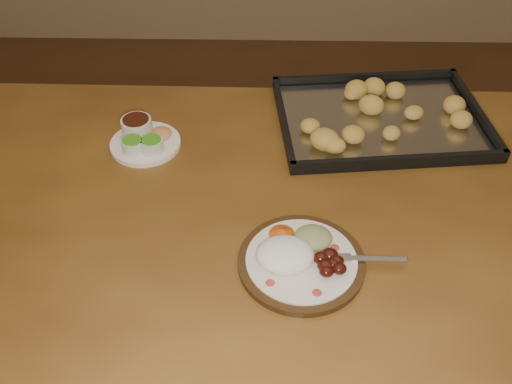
{
  "coord_description": "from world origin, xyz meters",
  "views": [
    {
      "loc": [
        -0.14,
        -1.05,
        1.59
      ],
      "look_at": [
        -0.16,
        -0.15,
        0.77
      ],
      "focal_mm": 40.0,
      "sensor_mm": 36.0,
      "label": 1
    }
  ],
  "objects": [
    {
      "name": "condiment_saucer",
      "position": [
        -0.43,
        0.03,
        0.77
      ],
      "size": [
        0.17,
        0.17,
        0.06
      ],
      "rotation": [
        0.0,
        0.0,
        0.35
      ],
      "color": "white",
      "rests_on": "dining_table"
    },
    {
      "name": "baking_tray",
      "position": [
        0.15,
        0.14,
        0.77
      ],
      "size": [
        0.54,
        0.42,
        0.05
      ],
      "rotation": [
        0.0,
        0.0,
        0.11
      ],
      "color": "black",
      "rests_on": "dining_table"
    },
    {
      "name": "dining_table",
      "position": [
        -0.14,
        -0.16,
        0.65
      ],
      "size": [
        1.51,
        0.92,
        0.75
      ],
      "rotation": [
        0.0,
        0.0,
        -0.01
      ],
      "color": "brown",
      "rests_on": "ground"
    },
    {
      "name": "ground",
      "position": [
        0.0,
        0.0,
        0.0
      ],
      "size": [
        4.0,
        4.0,
        0.0
      ],
      "primitive_type": "plane",
      "color": "#4F2E1B",
      "rests_on": "ground"
    },
    {
      "name": "dinner_plate",
      "position": [
        -0.07,
        -0.33,
        0.77
      ],
      "size": [
        0.32,
        0.24,
        0.06
      ],
      "rotation": [
        0.0,
        0.0,
        -0.08
      ],
      "color": "#331F0E",
      "rests_on": "dining_table"
    }
  ]
}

